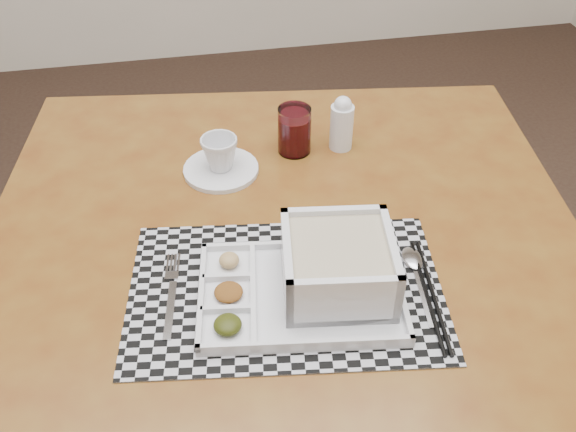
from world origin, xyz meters
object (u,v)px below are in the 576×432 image
Objects in this scene: dining_table at (285,276)px; creamer_bottle at (342,123)px; serving_tray at (326,274)px; juice_glass at (294,132)px; cup at (220,153)px.

creamer_bottle is (0.17, 0.27, 0.14)m from dining_table.
serving_tray is 2.92× the size of creamer_bottle.
serving_tray is 3.48× the size of juice_glass.
cup is at bearing 110.25° from dining_table.
dining_table is 10.12× the size of creamer_bottle.
juice_glass is (0.07, 0.28, 0.13)m from dining_table.
dining_table is 12.05× the size of juice_glass.
dining_table is 16.46× the size of cup.
creamer_bottle is at bearing 72.25° from serving_tray.
juice_glass reaches higher than dining_table.
serving_tray reaches higher than dining_table.
serving_tray is at bearing -94.20° from juice_glass.
dining_table is at bearing -52.85° from cup.
cup reaches higher than dining_table.
juice_glass is at bearing 75.18° from dining_table.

